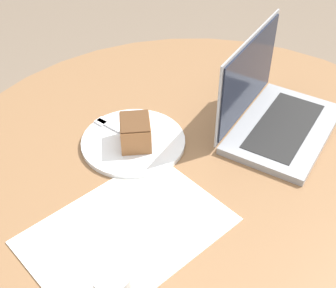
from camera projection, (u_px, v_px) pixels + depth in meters
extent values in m
cylinder|color=brown|center=(198.00, 267.00, 1.29)|extent=(0.13, 0.13, 0.67)
cylinder|color=brown|center=(205.00, 176.00, 1.06)|extent=(1.26, 1.26, 0.03)
cube|color=white|center=(127.00, 231.00, 0.92)|extent=(0.39, 0.28, 0.00)
cylinder|color=silver|center=(133.00, 142.00, 1.12)|extent=(0.25, 0.25, 0.01)
cube|color=brown|center=(135.00, 133.00, 1.09)|extent=(0.11, 0.11, 0.06)
cube|color=#4D311C|center=(135.00, 121.00, 1.07)|extent=(0.10, 0.10, 0.00)
cube|color=silver|center=(123.00, 133.00, 1.13)|extent=(0.05, 0.17, 0.00)
cube|color=silver|center=(101.00, 122.00, 1.17)|extent=(0.03, 0.03, 0.00)
cube|color=gray|center=(284.00, 129.00, 1.16)|extent=(0.37, 0.30, 0.02)
cube|color=black|center=(284.00, 126.00, 1.15)|extent=(0.29, 0.20, 0.00)
cube|color=gray|center=(248.00, 76.00, 1.12)|extent=(0.31, 0.11, 0.22)
cube|color=black|center=(249.00, 76.00, 1.12)|extent=(0.29, 0.10, 0.20)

